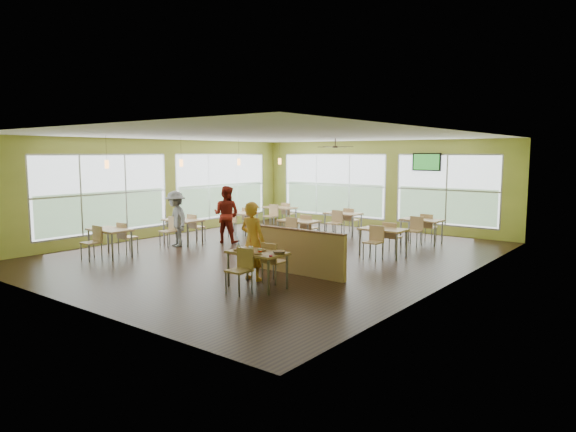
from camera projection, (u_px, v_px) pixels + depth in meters
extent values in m
plane|color=black|center=(275.00, 254.00, 14.06)|extent=(12.00, 12.00, 0.00)
plane|color=white|center=(274.00, 136.00, 13.68)|extent=(12.00, 12.00, 0.00)
cube|color=#C2CA52|center=(380.00, 185.00, 18.57)|extent=(10.00, 0.04, 3.20)
cube|color=#C2CA52|center=(62.00, 217.00, 9.17)|extent=(10.00, 0.04, 3.20)
cube|color=#C2CA52|center=(158.00, 188.00, 16.92)|extent=(0.04, 12.00, 3.20)
cube|color=#C2CA52|center=(458.00, 207.00, 10.82)|extent=(0.04, 12.00, 3.20)
cube|color=white|center=(104.00, 194.00, 15.34)|extent=(0.02, 4.50, 2.35)
cube|color=white|center=(223.00, 186.00, 19.26)|extent=(0.02, 4.50, 2.35)
cube|color=white|center=(333.00, 185.00, 19.78)|extent=(4.50, 0.02, 2.35)
cube|color=white|center=(447.00, 190.00, 17.04)|extent=(3.50, 0.02, 2.35)
cube|color=#B7BABC|center=(171.00, 224.00, 17.44)|extent=(0.04, 9.40, 0.05)
cube|color=#B7BABC|center=(385.00, 220.00, 18.54)|extent=(8.00, 0.04, 0.05)
cube|color=tan|center=(257.00, 252.00, 10.40)|extent=(1.20, 0.70, 0.04)
cube|color=brown|center=(257.00, 254.00, 10.40)|extent=(1.22, 0.71, 0.01)
cylinder|color=slate|center=(228.00, 269.00, 10.55)|extent=(0.05, 0.05, 0.71)
cylinder|color=slate|center=(269.00, 277.00, 9.89)|extent=(0.05, 0.05, 0.71)
cylinder|color=slate|center=(247.00, 265.00, 11.00)|extent=(0.05, 0.05, 0.71)
cylinder|color=slate|center=(287.00, 272.00, 10.34)|extent=(0.05, 0.05, 0.71)
cube|color=tan|center=(274.00, 262.00, 10.87)|extent=(0.42, 0.42, 0.04)
cube|color=tan|center=(280.00, 250.00, 10.99)|extent=(0.42, 0.04, 0.40)
cube|color=tan|center=(239.00, 271.00, 10.00)|extent=(0.42, 0.42, 0.04)
cube|color=tan|center=(232.00, 261.00, 9.83)|extent=(0.42, 0.04, 0.40)
cube|color=tan|center=(300.00, 253.00, 11.57)|extent=(2.40, 0.12, 1.00)
cube|color=brown|center=(300.00, 230.00, 11.50)|extent=(2.40, 0.14, 0.04)
cube|color=tan|center=(110.00, 230.00, 13.57)|extent=(1.20, 0.70, 0.04)
cube|color=brown|center=(110.00, 230.00, 13.57)|extent=(1.22, 0.71, 0.01)
cylinder|color=slate|center=(89.00, 243.00, 13.72)|extent=(0.05, 0.05, 0.71)
cylinder|color=slate|center=(112.00, 247.00, 13.06)|extent=(0.05, 0.05, 0.71)
cylinder|color=slate|center=(108.00, 240.00, 14.17)|extent=(0.05, 0.05, 0.71)
cylinder|color=slate|center=(132.00, 244.00, 13.51)|extent=(0.05, 0.05, 0.71)
cube|color=tan|center=(128.00, 237.00, 14.04)|extent=(0.42, 0.42, 0.04)
cube|color=tan|center=(133.00, 229.00, 14.16)|extent=(0.42, 0.04, 0.40)
cube|color=tan|center=(91.00, 243.00, 13.17)|extent=(0.42, 0.42, 0.04)
cube|color=tan|center=(84.00, 235.00, 13.00)|extent=(0.42, 0.04, 0.40)
cube|color=tan|center=(183.00, 220.00, 15.53)|extent=(1.20, 0.70, 0.04)
cube|color=brown|center=(183.00, 221.00, 15.53)|extent=(1.22, 0.71, 0.01)
cylinder|color=slate|center=(164.00, 232.00, 15.68)|extent=(0.05, 0.05, 0.71)
cylinder|color=slate|center=(188.00, 235.00, 15.02)|extent=(0.05, 0.05, 0.71)
cylinder|color=slate|center=(179.00, 230.00, 16.13)|extent=(0.05, 0.05, 0.71)
cylinder|color=slate|center=(202.00, 233.00, 15.47)|extent=(0.05, 0.05, 0.71)
cube|color=tan|center=(197.00, 227.00, 16.00)|extent=(0.42, 0.42, 0.04)
cube|color=tan|center=(201.00, 220.00, 16.12)|extent=(0.42, 0.04, 0.40)
cube|color=tan|center=(169.00, 231.00, 15.13)|extent=(0.42, 0.42, 0.04)
cube|color=tan|center=(163.00, 225.00, 14.96)|extent=(0.42, 0.04, 0.40)
cube|color=tan|center=(239.00, 213.00, 17.49)|extent=(1.20, 0.70, 0.04)
cube|color=brown|center=(239.00, 213.00, 17.49)|extent=(1.22, 0.71, 0.01)
cylinder|color=slate|center=(222.00, 223.00, 17.64)|extent=(0.05, 0.05, 0.71)
cylinder|color=slate|center=(245.00, 226.00, 16.98)|extent=(0.05, 0.05, 0.71)
cylinder|color=slate|center=(234.00, 221.00, 18.09)|extent=(0.05, 0.05, 0.71)
cylinder|color=slate|center=(257.00, 224.00, 17.43)|extent=(0.05, 0.05, 0.71)
cube|color=tan|center=(250.00, 219.00, 17.95)|extent=(0.42, 0.42, 0.04)
cube|color=tan|center=(254.00, 212.00, 18.08)|extent=(0.42, 0.04, 0.40)
cube|color=tan|center=(228.00, 222.00, 17.09)|extent=(0.42, 0.42, 0.04)
cube|color=tan|center=(224.00, 216.00, 16.92)|extent=(0.42, 0.04, 0.40)
cube|color=tan|center=(280.00, 207.00, 19.21)|extent=(1.20, 0.70, 0.04)
cube|color=brown|center=(280.00, 208.00, 19.22)|extent=(1.22, 0.71, 0.01)
cylinder|color=slate|center=(264.00, 217.00, 19.36)|extent=(0.05, 0.05, 0.71)
cylinder|color=slate|center=(286.00, 219.00, 18.70)|extent=(0.05, 0.05, 0.71)
cylinder|color=slate|center=(274.00, 216.00, 19.81)|extent=(0.05, 0.05, 0.71)
cylinder|color=slate|center=(296.00, 218.00, 19.16)|extent=(0.05, 0.05, 0.71)
cube|color=tan|center=(289.00, 213.00, 19.68)|extent=(0.42, 0.42, 0.04)
cube|color=tan|center=(292.00, 207.00, 19.80)|extent=(0.42, 0.04, 0.40)
cube|color=tan|center=(270.00, 216.00, 18.82)|extent=(0.42, 0.42, 0.04)
cube|color=tan|center=(267.00, 211.00, 18.64)|extent=(0.42, 0.04, 0.40)
cube|color=tan|center=(299.00, 221.00, 15.33)|extent=(1.20, 0.70, 0.04)
cube|color=brown|center=(299.00, 222.00, 15.33)|extent=(1.22, 0.71, 0.01)
cylinder|color=slate|center=(279.00, 233.00, 15.48)|extent=(0.05, 0.05, 0.71)
cylinder|color=slate|center=(308.00, 236.00, 14.82)|extent=(0.05, 0.05, 0.71)
cylinder|color=slate|center=(290.00, 230.00, 15.93)|extent=(0.05, 0.05, 0.71)
cylinder|color=slate|center=(319.00, 234.00, 15.27)|extent=(0.05, 0.05, 0.71)
cube|color=tan|center=(309.00, 228.00, 15.79)|extent=(0.42, 0.42, 0.04)
cube|color=tan|center=(313.00, 220.00, 15.92)|extent=(0.42, 0.04, 0.40)
cube|color=tan|center=(288.00, 232.00, 14.93)|extent=(0.42, 0.42, 0.04)
cube|color=tan|center=(283.00, 226.00, 14.76)|extent=(0.42, 0.04, 0.40)
cube|color=tan|center=(343.00, 213.00, 17.29)|extent=(1.20, 0.70, 0.04)
cube|color=brown|center=(343.00, 214.00, 17.29)|extent=(1.22, 0.71, 0.01)
cylinder|color=slate|center=(325.00, 224.00, 17.44)|extent=(0.05, 0.05, 0.71)
cylinder|color=slate|center=(352.00, 227.00, 16.78)|extent=(0.05, 0.05, 0.71)
cylinder|color=slate|center=(334.00, 222.00, 17.89)|extent=(0.05, 0.05, 0.71)
cylinder|color=slate|center=(361.00, 225.00, 17.23)|extent=(0.05, 0.05, 0.71)
cube|color=tan|center=(351.00, 220.00, 17.75)|extent=(0.42, 0.42, 0.04)
cube|color=tan|center=(354.00, 213.00, 17.88)|extent=(0.42, 0.04, 0.40)
cube|color=tan|center=(334.00, 223.00, 16.89)|extent=(0.42, 0.42, 0.04)
cube|color=tan|center=(331.00, 217.00, 16.72)|extent=(0.42, 0.04, 0.40)
cube|color=tan|center=(383.00, 229.00, 13.62)|extent=(1.20, 0.70, 0.04)
cube|color=brown|center=(383.00, 230.00, 13.63)|extent=(1.22, 0.71, 0.01)
cylinder|color=slate|center=(360.00, 242.00, 13.77)|extent=(0.05, 0.05, 0.71)
cylinder|color=slate|center=(397.00, 247.00, 13.11)|extent=(0.05, 0.05, 0.71)
cylinder|color=slate|center=(370.00, 240.00, 14.22)|extent=(0.05, 0.05, 0.71)
cylinder|color=slate|center=(406.00, 244.00, 13.57)|extent=(0.05, 0.05, 0.71)
cube|color=tan|center=(392.00, 237.00, 14.09)|extent=(0.42, 0.42, 0.04)
cube|color=tan|center=(396.00, 228.00, 14.21)|extent=(0.42, 0.04, 0.40)
cube|color=tan|center=(373.00, 242.00, 13.23)|extent=(0.42, 0.42, 0.04)
cube|color=tan|center=(370.00, 235.00, 13.05)|extent=(0.42, 0.04, 0.40)
cube|color=tan|center=(422.00, 220.00, 15.58)|extent=(1.20, 0.70, 0.04)
cube|color=brown|center=(422.00, 221.00, 15.59)|extent=(1.22, 0.71, 0.01)
cylinder|color=slate|center=(401.00, 231.00, 15.73)|extent=(0.05, 0.05, 0.71)
cylinder|color=slate|center=(435.00, 235.00, 15.07)|extent=(0.05, 0.05, 0.71)
cylinder|color=slate|center=(409.00, 229.00, 16.18)|extent=(0.05, 0.05, 0.71)
cylinder|color=slate|center=(442.00, 232.00, 15.53)|extent=(0.05, 0.05, 0.71)
cube|color=tan|center=(429.00, 227.00, 16.05)|extent=(0.42, 0.42, 0.04)
cube|color=tan|center=(431.00, 219.00, 16.17)|extent=(0.42, 0.04, 0.40)
cube|color=tan|center=(414.00, 231.00, 15.18)|extent=(0.42, 0.42, 0.04)
cube|color=tan|center=(411.00, 224.00, 15.01)|extent=(0.42, 0.04, 0.40)
cylinder|color=#2D2119|center=(106.00, 149.00, 13.32)|extent=(0.01, 0.01, 0.70)
cylinder|color=orange|center=(107.00, 164.00, 13.37)|extent=(0.11, 0.11, 0.22)
cylinder|color=#2D2119|center=(181.00, 150.00, 15.28)|extent=(0.01, 0.01, 0.70)
cylinder|color=orange|center=(181.00, 163.00, 15.32)|extent=(0.11, 0.11, 0.22)
cylinder|color=#2D2119|center=(239.00, 150.00, 17.24)|extent=(0.01, 0.01, 0.70)
cylinder|color=orange|center=(239.00, 162.00, 17.28)|extent=(0.11, 0.11, 0.22)
cylinder|color=#2D2119|center=(280.00, 150.00, 18.96)|extent=(0.01, 0.01, 0.70)
cylinder|color=orange|center=(280.00, 161.00, 19.01)|extent=(0.11, 0.11, 0.22)
cylinder|color=#2D2119|center=(335.00, 142.00, 16.04)|extent=(0.03, 0.03, 0.24)
cylinder|color=#2D2119|center=(335.00, 147.00, 16.06)|extent=(0.16, 0.16, 0.06)
cube|color=#2D2119|center=(345.00, 147.00, 15.84)|extent=(0.55, 0.10, 0.01)
cube|color=#2D2119|center=(341.00, 147.00, 16.33)|extent=(0.10, 0.55, 0.01)
cube|color=#2D2119|center=(326.00, 147.00, 16.27)|extent=(0.55, 0.10, 0.01)
cube|color=#2D2119|center=(329.00, 147.00, 15.78)|extent=(0.10, 0.55, 0.01)
cube|color=black|center=(427.00, 162.00, 17.29)|extent=(1.00, 0.06, 0.60)
cube|color=#2A822F|center=(426.00, 162.00, 17.26)|extent=(0.90, 0.01, 0.52)
imported|color=orange|center=(253.00, 241.00, 11.04)|extent=(0.64, 0.43, 1.71)
imported|color=maroon|center=(226.00, 214.00, 15.73)|extent=(1.01, 0.89, 1.75)
imported|color=slate|center=(176.00, 219.00, 15.10)|extent=(1.18, 0.86, 1.64)
cone|color=white|center=(238.00, 248.00, 10.46)|extent=(0.09, 0.09, 0.12)
cylinder|color=red|center=(238.00, 248.00, 10.46)|extent=(0.08, 0.08, 0.03)
cylinder|color=white|center=(238.00, 245.00, 10.46)|extent=(0.09, 0.09, 0.01)
cylinder|color=blue|center=(238.00, 240.00, 10.44)|extent=(0.02, 0.05, 0.21)
cone|color=white|center=(251.00, 249.00, 10.30)|extent=(0.09, 0.09, 0.12)
cylinder|color=red|center=(251.00, 249.00, 10.30)|extent=(0.08, 0.08, 0.03)
cylinder|color=white|center=(251.00, 246.00, 10.29)|extent=(0.09, 0.09, 0.01)
cylinder|color=gold|center=(251.00, 241.00, 10.28)|extent=(0.01, 0.06, 0.22)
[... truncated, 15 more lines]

